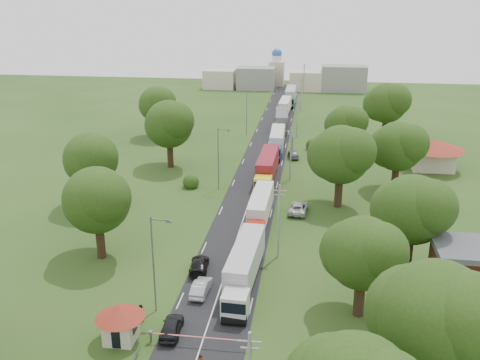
% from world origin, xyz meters
% --- Properties ---
extents(ground, '(260.00, 260.00, 0.00)m').
position_xyz_m(ground, '(0.00, 0.00, 0.00)').
color(ground, '#214115').
rests_on(ground, ground).
extents(road, '(8.00, 200.00, 0.04)m').
position_xyz_m(road, '(0.00, 20.00, 0.00)').
color(road, black).
rests_on(road, ground).
extents(boom_barrier, '(9.22, 0.35, 1.18)m').
position_xyz_m(boom_barrier, '(-1.36, -25.00, 0.89)').
color(boom_barrier, slate).
rests_on(boom_barrier, ground).
extents(guard_booth, '(4.40, 4.40, 3.45)m').
position_xyz_m(guard_booth, '(-7.20, -25.00, 2.16)').
color(guard_booth, beige).
rests_on(guard_booth, ground).
extents(info_sign, '(0.12, 3.10, 4.10)m').
position_xyz_m(info_sign, '(5.20, 35.00, 3.00)').
color(info_sign, slate).
rests_on(info_sign, ground).
extents(pole_1, '(1.60, 0.24, 9.00)m').
position_xyz_m(pole_1, '(5.50, -7.00, 4.68)').
color(pole_1, gray).
rests_on(pole_1, ground).
extents(pole_2, '(1.60, 0.24, 9.00)m').
position_xyz_m(pole_2, '(5.50, 21.00, 4.68)').
color(pole_2, gray).
rests_on(pole_2, ground).
extents(pole_3, '(1.60, 0.24, 9.00)m').
position_xyz_m(pole_3, '(5.50, 49.00, 4.68)').
color(pole_3, gray).
rests_on(pole_3, ground).
extents(pole_4, '(1.60, 0.24, 9.00)m').
position_xyz_m(pole_4, '(5.50, 77.00, 4.68)').
color(pole_4, gray).
rests_on(pole_4, ground).
extents(pole_5, '(1.60, 0.24, 9.00)m').
position_xyz_m(pole_5, '(5.50, 105.00, 4.68)').
color(pole_5, gray).
rests_on(pole_5, ground).
extents(lamp_0, '(2.03, 0.22, 10.00)m').
position_xyz_m(lamp_0, '(-5.35, -20.00, 5.55)').
color(lamp_0, slate).
rests_on(lamp_0, ground).
extents(lamp_1, '(2.03, 0.22, 10.00)m').
position_xyz_m(lamp_1, '(-5.35, 15.00, 5.55)').
color(lamp_1, slate).
rests_on(lamp_1, ground).
extents(lamp_2, '(2.03, 0.22, 10.00)m').
position_xyz_m(lamp_2, '(-5.35, 50.00, 5.55)').
color(lamp_2, slate).
rests_on(lamp_2, ground).
extents(tree_1, '(9.60, 9.60, 12.05)m').
position_xyz_m(tree_1, '(17.99, -29.83, 7.85)').
color(tree_1, '#382616').
rests_on(tree_1, ground).
extents(tree_2, '(8.00, 8.00, 10.10)m').
position_xyz_m(tree_2, '(13.99, -17.86, 6.60)').
color(tree_2, '#382616').
rests_on(tree_2, ground).
extents(tree_3, '(8.80, 8.80, 11.07)m').
position_xyz_m(tree_3, '(19.99, -7.84, 7.22)').
color(tree_3, '#382616').
rests_on(tree_3, ground).
extents(tree_4, '(9.60, 9.60, 12.05)m').
position_xyz_m(tree_4, '(12.99, 10.17, 7.85)').
color(tree_4, '#382616').
rests_on(tree_4, ground).
extents(tree_5, '(8.80, 8.80, 11.07)m').
position_xyz_m(tree_5, '(21.99, 18.16, 7.22)').
color(tree_5, '#382616').
rests_on(tree_5, ground).
extents(tree_6, '(8.00, 8.00, 10.10)m').
position_xyz_m(tree_6, '(14.99, 35.14, 6.60)').
color(tree_6, '#382616').
rests_on(tree_6, ground).
extents(tree_7, '(9.60, 9.60, 12.05)m').
position_xyz_m(tree_7, '(23.99, 50.17, 7.85)').
color(tree_7, '#382616').
rests_on(tree_7, ground).
extents(tree_10, '(8.80, 8.80, 11.07)m').
position_xyz_m(tree_10, '(-15.01, -9.84, 7.22)').
color(tree_10, '#382616').
rests_on(tree_10, ground).
extents(tree_11, '(8.80, 8.80, 11.07)m').
position_xyz_m(tree_11, '(-22.01, 5.16, 7.22)').
color(tree_11, '#382616').
rests_on(tree_11, ground).
extents(tree_12, '(9.60, 9.60, 12.05)m').
position_xyz_m(tree_12, '(-16.01, 25.17, 7.85)').
color(tree_12, '#382616').
rests_on(tree_12, ground).
extents(tree_13, '(8.80, 8.80, 11.07)m').
position_xyz_m(tree_13, '(-24.01, 45.16, 7.22)').
color(tree_13, '#382616').
rests_on(tree_13, ground).
extents(house_brick, '(8.60, 6.60, 5.20)m').
position_xyz_m(house_brick, '(26.00, -12.00, 2.65)').
color(house_brick, maroon).
rests_on(house_brick, ground).
extents(house_cream, '(10.08, 10.08, 5.80)m').
position_xyz_m(house_cream, '(30.00, 30.00, 3.64)').
color(house_cream, beige).
rests_on(house_cream, ground).
extents(distant_town, '(52.00, 8.00, 8.00)m').
position_xyz_m(distant_town, '(0.68, 110.00, 3.49)').
color(distant_town, gray).
rests_on(distant_town, ground).
extents(church, '(5.00, 5.00, 12.30)m').
position_xyz_m(church, '(-4.00, 118.00, 5.39)').
color(church, beige).
rests_on(church, ground).
extents(truck_0, '(3.09, 14.81, 4.09)m').
position_xyz_m(truck_0, '(2.40, -14.06, 2.17)').
color(truck_0, silver).
rests_on(truck_0, ground).
extents(truck_1, '(2.61, 13.97, 3.87)m').
position_xyz_m(truck_1, '(2.40, 2.24, 2.05)').
color(truck_1, '#A91F13').
rests_on(truck_1, ground).
extents(truck_2, '(2.87, 15.65, 4.34)m').
position_xyz_m(truck_2, '(1.76, 19.62, 2.30)').
color(truck_2, yellow).
rests_on(truck_2, ground).
extents(truck_3, '(2.86, 14.74, 4.08)m').
position_xyz_m(truck_3, '(2.09, 37.24, 2.16)').
color(truck_3, '#184D95').
rests_on(truck_3, ground).
extents(truck_4, '(3.43, 15.46, 4.27)m').
position_xyz_m(truck_4, '(1.86, 53.88, 2.26)').
color(truck_4, silver).
rests_on(truck_4, ground).
extents(truck_5, '(2.80, 14.23, 3.94)m').
position_xyz_m(truck_5, '(1.63, 70.83, 2.09)').
color(truck_5, '#BA1C39').
rests_on(truck_5, ground).
extents(truck_6, '(2.68, 15.50, 4.30)m').
position_xyz_m(truck_6, '(2.34, 86.46, 2.28)').
color(truck_6, '#246032').
rests_on(truck_6, ground).
extents(car_lane_front, '(2.01, 4.43, 1.48)m').
position_xyz_m(car_lane_front, '(-3.00, -23.50, 0.74)').
color(car_lane_front, black).
rests_on(car_lane_front, ground).
extents(car_lane_mid, '(1.69, 4.37, 1.42)m').
position_xyz_m(car_lane_mid, '(-1.77, -16.29, 0.71)').
color(car_lane_mid, '#A6AAAF').
rests_on(car_lane_mid, ground).
extents(car_lane_rear, '(2.42, 4.99, 1.40)m').
position_xyz_m(car_lane_rear, '(-3.00, -11.50, 0.70)').
color(car_lane_rear, black).
rests_on(car_lane_rear, ground).
extents(car_verge_near, '(2.90, 5.44, 1.46)m').
position_xyz_m(car_verge_near, '(7.38, 6.85, 0.73)').
color(car_verge_near, '#BDBDBD').
rests_on(car_verge_near, ground).
extents(car_verge_far, '(2.52, 4.59, 1.48)m').
position_xyz_m(car_verge_far, '(5.50, 33.59, 0.74)').
color(car_verge_far, slate).
rests_on(car_verge_far, ground).
extents(pedestrian_booth, '(0.92, 1.02, 1.73)m').
position_xyz_m(pedestrian_booth, '(-6.34, -22.00, 0.86)').
color(pedestrian_booth, gray).
rests_on(pedestrian_booth, ground).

